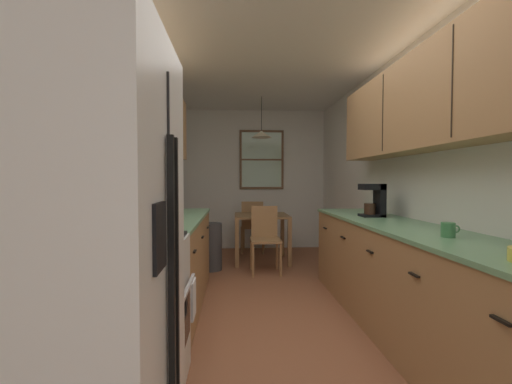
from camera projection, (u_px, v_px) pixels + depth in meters
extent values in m
plane|color=#995B3D|center=(269.00, 296.00, 3.63)|extent=(12.00, 12.00, 0.00)
cube|color=white|center=(141.00, 179.00, 3.49)|extent=(0.10, 9.00, 2.55)
cube|color=white|center=(391.00, 179.00, 3.67)|extent=(0.10, 9.00, 2.55)
cube|color=white|center=(254.00, 180.00, 6.22)|extent=(4.40, 0.10, 2.55)
cube|color=white|center=(269.00, 55.00, 3.53)|extent=(4.40, 9.00, 0.08)
cube|color=white|center=(75.00, 279.00, 1.22)|extent=(0.68, 0.77, 1.80)
cube|color=black|center=(170.00, 291.00, 1.25)|extent=(0.01, 0.01, 1.62)
cube|color=black|center=(172.00, 295.00, 1.21)|extent=(0.02, 0.02, 1.15)
cube|color=black|center=(176.00, 288.00, 1.29)|extent=(0.02, 0.02, 1.15)
cube|color=black|center=(160.00, 237.00, 1.07)|extent=(0.01, 0.15, 0.22)
cube|color=beige|center=(170.00, 158.00, 1.24)|extent=(0.01, 0.05, 0.07)
cube|color=white|center=(130.00, 318.00, 1.96)|extent=(0.62, 0.64, 0.90)
cube|color=black|center=(184.00, 322.00, 1.98)|extent=(0.01, 0.45, 0.30)
cube|color=silver|center=(188.00, 287.00, 1.98)|extent=(0.02, 0.51, 0.02)
cube|color=black|center=(129.00, 241.00, 1.94)|extent=(0.59, 0.61, 0.02)
cube|color=white|center=(79.00, 226.00, 1.92)|extent=(0.06, 0.64, 0.20)
cylinder|color=#2D2D2D|center=(94.00, 243.00, 1.79)|extent=(0.15, 0.15, 0.01)
cylinder|color=#2D2D2D|center=(113.00, 234.00, 2.07)|extent=(0.15, 0.15, 0.01)
cylinder|color=#2D2D2D|center=(147.00, 242.00, 1.81)|extent=(0.15, 0.15, 0.01)
cylinder|color=#2D2D2D|center=(159.00, 234.00, 2.09)|extent=(0.15, 0.15, 0.01)
cube|color=black|center=(106.00, 110.00, 1.91)|extent=(0.38, 0.59, 0.32)
cube|color=black|center=(137.00, 108.00, 1.86)|extent=(0.01, 0.35, 0.21)
cube|color=#2D2D33|center=(149.00, 117.00, 2.12)|extent=(0.01, 0.12, 0.21)
cube|color=#A87A4C|center=(171.00, 264.00, 3.29)|extent=(0.60, 2.01, 0.87)
cube|color=#6B9E70|center=(171.00, 219.00, 3.27)|extent=(0.63, 2.03, 0.03)
cube|color=black|center=(195.00, 251.00, 2.63)|extent=(0.02, 0.10, 0.01)
cube|color=black|center=(203.00, 237.00, 3.30)|extent=(0.02, 0.10, 0.01)
cube|color=black|center=(208.00, 228.00, 3.97)|extent=(0.02, 0.10, 0.01)
cube|color=#A87A4C|center=(154.00, 116.00, 3.18)|extent=(0.32, 2.11, 0.71)
cube|color=#2D2319|center=(163.00, 108.00, 2.84)|extent=(0.01, 0.01, 0.65)
cube|color=#2D2319|center=(177.00, 122.00, 3.54)|extent=(0.01, 0.01, 0.65)
cube|color=#A87A4C|center=(407.00, 284.00, 2.66)|extent=(0.60, 3.24, 0.87)
cube|color=#6B9E70|center=(408.00, 228.00, 2.64)|extent=(0.63, 3.26, 0.03)
cube|color=black|center=(501.00, 321.00, 1.34)|extent=(0.02, 0.10, 0.01)
cube|color=black|center=(414.00, 275.00, 1.98)|extent=(0.02, 0.10, 0.01)
cube|color=black|center=(370.00, 252.00, 2.63)|extent=(0.02, 0.10, 0.01)
cube|color=black|center=(343.00, 238.00, 3.27)|extent=(0.02, 0.10, 0.01)
cube|color=black|center=(325.00, 228.00, 3.92)|extent=(0.02, 0.10, 0.01)
cube|color=#A87A4C|center=(431.00, 100.00, 2.57)|extent=(0.32, 2.94, 0.76)
cube|color=#2D2319|center=(452.00, 81.00, 2.07)|extent=(0.01, 0.01, 0.70)
cube|color=#2D2319|center=(383.00, 113.00, 3.04)|extent=(0.01, 0.01, 0.70)
cube|color=olive|center=(261.00, 216.00, 5.19)|extent=(0.82, 0.78, 0.03)
cube|color=olive|center=(237.00, 244.00, 4.81)|extent=(0.06, 0.06, 0.70)
cube|color=olive|center=(290.00, 243.00, 4.86)|extent=(0.06, 0.06, 0.70)
cube|color=olive|center=(237.00, 235.00, 5.54)|extent=(0.06, 0.06, 0.70)
cube|color=olive|center=(282.00, 235.00, 5.59)|extent=(0.06, 0.06, 0.70)
cube|color=#A87A4C|center=(266.00, 240.00, 4.53)|extent=(0.40, 0.40, 0.04)
cube|color=#A87A4C|center=(264.00, 222.00, 4.70)|extent=(0.37, 0.03, 0.45)
cylinder|color=#A87A4C|center=(281.00, 260.00, 4.37)|extent=(0.04, 0.04, 0.43)
cylinder|color=#A87A4C|center=(253.00, 261.00, 4.34)|extent=(0.04, 0.04, 0.43)
cylinder|color=#A87A4C|center=(277.00, 254.00, 4.73)|extent=(0.04, 0.04, 0.43)
cylinder|color=#A87A4C|center=(251.00, 254.00, 4.70)|extent=(0.04, 0.04, 0.43)
cube|color=#A87A4C|center=(253.00, 227.00, 5.86)|extent=(0.45, 0.45, 0.04)
cube|color=#A87A4C|center=(252.00, 215.00, 5.67)|extent=(0.37, 0.08, 0.45)
cylinder|color=#A87A4C|center=(244.00, 238.00, 6.06)|extent=(0.04, 0.04, 0.43)
cylinder|color=#A87A4C|center=(264.00, 238.00, 6.04)|extent=(0.04, 0.04, 0.43)
cylinder|color=#A87A4C|center=(242.00, 242.00, 5.70)|extent=(0.04, 0.04, 0.43)
cylinder|color=#A87A4C|center=(263.00, 242.00, 5.68)|extent=(0.04, 0.04, 0.43)
cylinder|color=black|center=(261.00, 114.00, 5.13)|extent=(0.01, 0.01, 0.53)
cone|color=beige|center=(261.00, 134.00, 5.14)|extent=(0.30, 0.30, 0.10)
sphere|color=white|center=(261.00, 133.00, 5.14)|extent=(0.06, 0.06, 0.06)
cube|color=brown|center=(262.00, 160.00, 6.15)|extent=(0.81, 0.04, 1.08)
cube|color=#B2D1B7|center=(262.00, 160.00, 6.13)|extent=(0.73, 0.01, 1.00)
cube|color=brown|center=(262.00, 160.00, 6.13)|extent=(0.73, 0.02, 0.03)
cylinder|color=#3F3F42|center=(211.00, 247.00, 4.69)|extent=(0.30, 0.30, 0.66)
cylinder|color=red|center=(150.00, 218.00, 2.48)|extent=(0.13, 0.13, 0.16)
cylinder|color=white|center=(150.00, 206.00, 2.47)|extent=(0.13, 0.13, 0.02)
cube|color=white|center=(193.00, 299.00, 2.14)|extent=(0.02, 0.16, 0.24)
cube|color=black|center=(372.00, 215.00, 3.32)|extent=(0.22, 0.18, 0.02)
cube|color=black|center=(380.00, 200.00, 3.32)|extent=(0.06, 0.18, 0.33)
cube|color=black|center=(372.00, 187.00, 3.31)|extent=(0.22, 0.18, 0.06)
cylinder|color=#331E14|center=(370.00, 209.00, 3.32)|extent=(0.11, 0.11, 0.11)
cylinder|color=#3F7F4C|center=(448.00, 230.00, 2.12)|extent=(0.08, 0.08, 0.09)
torus|color=#3F7F4C|center=(456.00, 229.00, 2.12)|extent=(0.05, 0.01, 0.05)
cylinder|color=#E0D14C|center=(267.00, 212.00, 5.29)|extent=(0.22, 0.22, 0.06)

